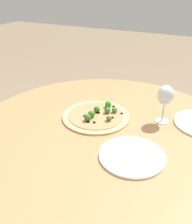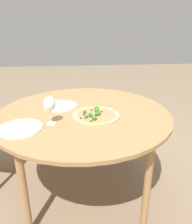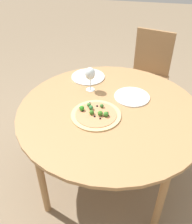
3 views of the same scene
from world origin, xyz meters
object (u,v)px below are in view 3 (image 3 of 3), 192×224
Objects in this scene: pizza at (96,114)px; plate_near at (132,97)px; plate_far at (88,77)px; chair at (148,74)px; wine_glass at (90,74)px.

pizza is 1.29× the size of plate_near.
pizza is 0.52m from plate_far.
chair is at bearing -42.58° from plate_far.
chair is 3.36× the size of plate_far.
plate_far is at bearing 18.10° from pizza.
chair is 4.90× the size of wine_glass.
chair is 2.75× the size of pizza.
wine_glass is 0.35m from plate_near.
wine_glass is 0.69× the size of plate_far.
plate_far is (0.23, 0.38, -0.00)m from plate_near.
pizza is at bearing -161.49° from wine_glass.
pizza is 0.35m from wine_glass.
pizza is (-1.04, 0.34, 0.23)m from chair.
pizza is at bearing 139.75° from plate_near.
wine_glass reaches higher than plate_near.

